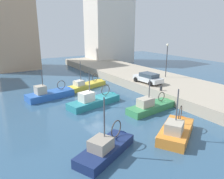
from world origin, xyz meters
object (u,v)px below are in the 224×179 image
(parked_car_white, at_px, (148,78))
(fishing_boat_navy, at_px, (108,150))
(quay_streetlamp, at_px, (167,55))
(fishing_boat_teal, at_px, (97,103))
(fishing_boat_orange, at_px, (176,133))
(mooring_bollard_mid, at_px, (161,88))
(fishing_boat_yellow, at_px, (88,87))
(fishing_boat_green, at_px, (153,109))
(fishing_boat_blue, at_px, (53,96))

(parked_car_white, bearing_deg, fishing_boat_navy, -141.51)
(parked_car_white, xyz_separation_m, quay_streetlamp, (4.59, 1.32, 2.56))
(fishing_boat_teal, bearing_deg, fishing_boat_orange, -78.00)
(fishing_boat_orange, bearing_deg, quay_streetlamp, 47.60)
(fishing_boat_teal, bearing_deg, mooring_bollard_mid, -22.10)
(fishing_boat_navy, relative_size, parked_car_white, 1.40)
(mooring_bollard_mid, bearing_deg, fishing_boat_yellow, 115.90)
(fishing_boat_teal, distance_m, fishing_boat_green, 6.24)
(fishing_boat_yellow, distance_m, parked_car_white, 8.59)
(parked_car_white, bearing_deg, fishing_boat_teal, -175.65)
(quay_streetlamp, bearing_deg, fishing_boat_navy, -146.82)
(fishing_boat_yellow, bearing_deg, fishing_boat_orange, -90.96)
(fishing_boat_teal, height_order, fishing_boat_orange, fishing_boat_orange)
(fishing_boat_yellow, bearing_deg, fishing_boat_green, -81.07)
(fishing_boat_navy, bearing_deg, quay_streetlamp, 33.18)
(parked_car_white, bearing_deg, fishing_boat_green, -126.57)
(fishing_boat_teal, bearing_deg, fishing_boat_yellow, 71.01)
(fishing_boat_yellow, xyz_separation_m, quay_streetlamp, (10.31, -4.83, 4.37))
(fishing_boat_yellow, height_order, parked_car_white, fishing_boat_yellow)
(quay_streetlamp, bearing_deg, fishing_boat_yellow, 154.89)
(fishing_boat_green, xyz_separation_m, quay_streetlamp, (8.52, 6.61, 4.33))
(fishing_boat_green, xyz_separation_m, mooring_bollard_mid, (2.87, 1.84, 1.35))
(fishing_boat_teal, distance_m, fishing_boat_navy, 9.68)
(fishing_boat_yellow, bearing_deg, mooring_bollard_mid, -64.10)
(parked_car_white, bearing_deg, fishing_boat_orange, -120.26)
(fishing_boat_blue, xyz_separation_m, parked_car_white, (11.38, -4.42, 1.79))
(fishing_boat_blue, height_order, mooring_bollard_mid, fishing_boat_blue)
(fishing_boat_navy, bearing_deg, fishing_boat_yellow, 68.35)
(fishing_boat_orange, relative_size, fishing_boat_navy, 0.98)
(fishing_boat_navy, relative_size, quay_streetlamp, 1.20)
(fishing_boat_blue, height_order, quay_streetlamp, quay_streetlamp)
(fishing_boat_green, xyz_separation_m, parked_car_white, (3.93, 5.29, 1.77))
(parked_car_white, bearing_deg, fishing_boat_yellow, 132.94)
(fishing_boat_navy, bearing_deg, parked_car_white, 38.49)
(mooring_bollard_mid, xyz_separation_m, quay_streetlamp, (5.65, 4.77, 2.98))
(fishing_boat_teal, distance_m, parked_car_white, 8.26)
(fishing_boat_orange, xyz_separation_m, parked_car_white, (6.00, 10.28, 1.77))
(fishing_boat_yellow, height_order, mooring_bollard_mid, fishing_boat_yellow)
(fishing_boat_yellow, xyz_separation_m, fishing_boat_teal, (-2.33, -6.76, 0.04))
(fishing_boat_yellow, xyz_separation_m, mooring_bollard_mid, (4.66, -9.60, 1.39))
(fishing_boat_blue, relative_size, parked_car_white, 1.58)
(fishing_boat_yellow, distance_m, fishing_boat_orange, 16.43)
(fishing_boat_yellow, distance_m, mooring_bollard_mid, 10.76)
(fishing_boat_blue, xyz_separation_m, mooring_bollard_mid, (10.32, -7.87, 1.37))
(fishing_boat_teal, height_order, parked_car_white, fishing_boat_teal)
(fishing_boat_teal, xyz_separation_m, fishing_boat_navy, (-3.88, -8.87, 0.00))
(fishing_boat_orange, bearing_deg, parked_car_white, 59.74)
(fishing_boat_blue, distance_m, quay_streetlamp, 16.84)
(fishing_boat_green, bearing_deg, fishing_boat_orange, -112.57)
(fishing_boat_yellow, distance_m, quay_streetlamp, 12.20)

